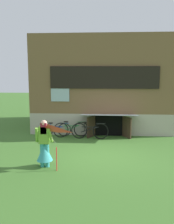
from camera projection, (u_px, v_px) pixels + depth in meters
ground_plane at (103, 155)px, 9.35m from camera, size 60.00×60.00×0.00m
log_house at (104, 83)px, 14.51m from camera, size 7.41×6.36×4.94m
person at (45, 147)px, 8.07m from camera, size 0.61×0.52×1.57m
kite at (49, 136)px, 7.45m from camera, size 0.92×0.99×1.40m
bicycle_black at (90, 131)px, 11.63m from camera, size 1.76×0.11×0.80m
bicycle_green at (71, 129)px, 11.97m from camera, size 1.66×0.49×0.78m
bicycle_blue at (55, 130)px, 12.03m from camera, size 1.50×0.38×0.70m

